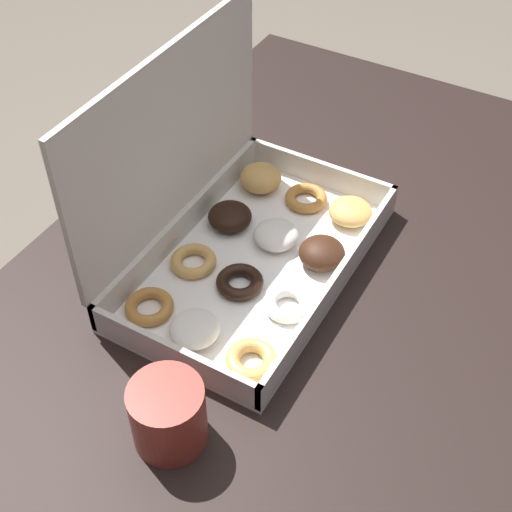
# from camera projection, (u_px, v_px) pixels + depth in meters

# --- Properties ---
(ground_plane) EXTENTS (8.00, 8.00, 0.00)m
(ground_plane) POSITION_uv_depth(u_px,v_px,m) (297.00, 494.00, 1.50)
(ground_plane) COLOR #6B6054
(dining_table) EXTENTS (1.06, 0.74, 0.71)m
(dining_table) POSITION_uv_depth(u_px,v_px,m) (313.00, 308.00, 1.08)
(dining_table) COLOR black
(dining_table) RESTS_ON ground_plane
(donut_box) EXTENTS (0.41, 0.25, 0.29)m
(donut_box) POSITION_uv_depth(u_px,v_px,m) (237.00, 225.00, 0.96)
(donut_box) COLOR white
(donut_box) RESTS_ON dining_table
(coffee_mug) EXTENTS (0.08, 0.08, 0.08)m
(coffee_mug) POSITION_uv_depth(u_px,v_px,m) (168.00, 414.00, 0.77)
(coffee_mug) COLOR #A3382D
(coffee_mug) RESTS_ON dining_table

